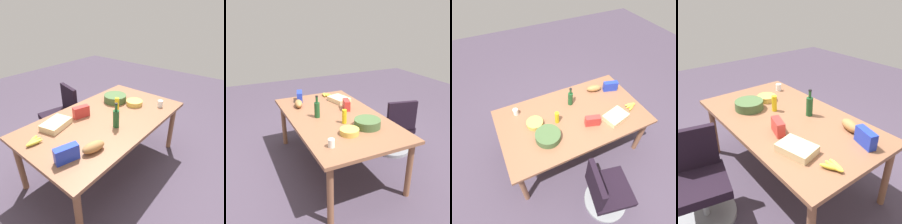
{
  "view_description": "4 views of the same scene",
  "coord_description": "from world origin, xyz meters",
  "views": [
    {
      "loc": [
        -1.61,
        -1.42,
        1.98
      ],
      "look_at": [
        0.09,
        -0.03,
        0.81
      ],
      "focal_mm": 31.98,
      "sensor_mm": 36.0,
      "label": 1
    },
    {
      "loc": [
        2.72,
        -1.26,
        2.04
      ],
      "look_at": [
        -0.06,
        0.06,
        0.79
      ],
      "focal_mm": 39.36,
      "sensor_mm": 36.0,
      "label": 2
    },
    {
      "loc": [
        0.86,
        1.51,
        2.71
      ],
      "look_at": [
        0.09,
        -0.1,
        0.78
      ],
      "focal_mm": 29.74,
      "sensor_mm": 36.0,
      "label": 3
    },
    {
      "loc": [
        -1.81,
        1.36,
        2.0
      ],
      "look_at": [
        0.07,
        -0.08,
        0.78
      ],
      "focal_mm": 39.01,
      "sensor_mm": 36.0,
      "label": 4
    }
  ],
  "objects": [
    {
      "name": "ground_plane",
      "position": [
        0.0,
        0.0,
        0.0
      ],
      "size": [
        10.0,
        10.0,
        0.0
      ],
      "primitive_type": "plane",
      "color": "#45394A"
    },
    {
      "name": "conference_table",
      "position": [
        0.0,
        0.0,
        0.69
      ],
      "size": [
        2.05,
        1.17,
        0.76
      ],
      "color": "brown",
      "rests_on": "ground"
    },
    {
      "name": "office_chair",
      "position": [
        0.04,
        0.98,
        0.34
      ],
      "size": [
        0.58,
        0.57,
        0.88
      ],
      "color": "gray",
      "rests_on": "ground"
    },
    {
      "name": "chip_bag_red",
      "position": [
        -0.17,
        0.25,
        0.83
      ],
      "size": [
        0.21,
        0.13,
        0.14
      ],
      "primitive_type": "cube",
      "rotation": [
        0.0,
        0.0,
        -0.3
      ],
      "color": "#BA2F2B",
      "rests_on": "conference_table"
    },
    {
      "name": "paper_cup",
      "position": [
        0.7,
        -0.38,
        0.8
      ],
      "size": [
        0.08,
        0.08,
        0.09
      ],
      "primitive_type": "cylinder",
      "rotation": [
        0.0,
        0.0,
        0.16
      ],
      "color": "white",
      "rests_on": "conference_table"
    },
    {
      "name": "chip_bag_blue",
      "position": [
        -0.8,
        -0.24,
        0.83
      ],
      "size": [
        0.23,
        0.14,
        0.15
      ],
      "primitive_type": "cube",
      "rotation": [
        0.0,
        0.0,
        -0.29
      ],
      "color": "#2038BC",
      "rests_on": "conference_table"
    },
    {
      "name": "salad_bowl",
      "position": [
        0.45,
        0.21,
        0.81
      ],
      "size": [
        0.37,
        0.37,
        0.1
      ],
      "primitive_type": "cylinder",
      "rotation": [
        0.0,
        0.0,
        -0.17
      ],
      "color": "#435E34",
      "rests_on": "conference_table"
    },
    {
      "name": "chip_bowl",
      "position": [
        0.53,
        -0.07,
        0.79
      ],
      "size": [
        0.24,
        0.24,
        0.06
      ],
      "primitive_type": "cylinder",
      "rotation": [
        0.0,
        0.0,
        0.1
      ],
      "color": "gold",
      "rests_on": "conference_table"
    },
    {
      "name": "mustard_bottle",
      "position": [
        0.24,
        0.01,
        0.85
      ],
      "size": [
        0.07,
        0.07,
        0.18
      ],
      "primitive_type": "cylinder",
      "rotation": [
        0.0,
        0.0,
        0.25
      ],
      "color": "yellow",
      "rests_on": "conference_table"
    },
    {
      "name": "banana_bunch",
      "position": [
        -0.85,
        0.21,
        0.78
      ],
      "size": [
        0.18,
        0.14,
        0.04
      ],
      "color": "#DAD141",
      "rests_on": "conference_table"
    },
    {
      "name": "bread_loaf",
      "position": [
        -0.56,
        -0.34,
        0.81
      ],
      "size": [
        0.26,
        0.16,
        0.1
      ],
      "primitive_type": "ellipsoid",
      "rotation": [
        0.0,
        0.0,
        -0.23
      ],
      "color": "#A56F3D",
      "rests_on": "conference_table"
    },
    {
      "name": "wine_bottle",
      "position": [
        -0.08,
        -0.23,
        0.87
      ],
      "size": [
        0.08,
        0.08,
        0.3
      ],
      "color": "#1D4F26",
      "rests_on": "conference_table"
    },
    {
      "name": "sheet_cake",
      "position": [
        -0.51,
        0.3,
        0.79
      ],
      "size": [
        0.36,
        0.29,
        0.07
      ],
      "primitive_type": "cube",
      "rotation": [
        0.0,
        0.0,
        0.24
      ],
      "color": "beige",
      "rests_on": "conference_table"
    }
  ]
}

